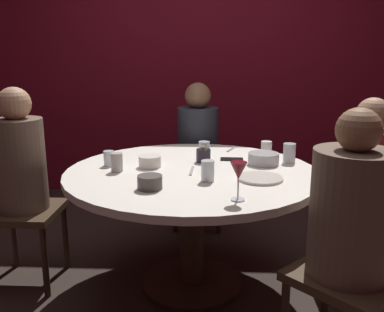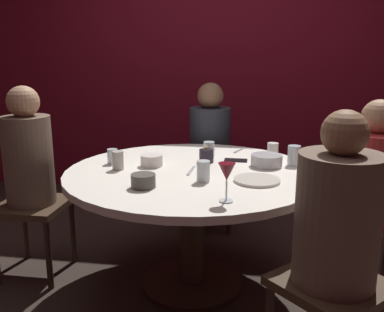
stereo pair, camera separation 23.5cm
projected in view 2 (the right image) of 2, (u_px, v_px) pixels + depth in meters
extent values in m
plane|color=#2D231E|center=(192.00, 284.00, 2.54)|extent=(8.00, 8.00, 0.00)
cube|color=maroon|center=(221.00, 61.00, 3.99)|extent=(6.00, 0.10, 2.60)
cylinder|color=silver|center=(192.00, 173.00, 2.37)|extent=(1.43, 1.43, 0.04)
cylinder|color=#332319|center=(192.00, 232.00, 2.46)|extent=(0.14, 0.14, 0.68)
cylinder|color=#2D2116|center=(192.00, 282.00, 2.53)|extent=(0.60, 0.60, 0.03)
cube|color=#3F2D1E|center=(33.00, 206.00, 2.58)|extent=(0.40, 0.40, 0.04)
cylinder|color=brown|center=(29.00, 160.00, 2.51)|extent=(0.29, 0.29, 0.54)
sphere|color=tan|center=(23.00, 102.00, 2.43)|extent=(0.19, 0.19, 0.19)
cylinder|color=#332319|center=(48.00, 255.00, 2.44)|extent=(0.04, 0.04, 0.43)
cylinder|color=#332319|center=(26.00, 228.00, 2.82)|extent=(0.04, 0.04, 0.43)
cylinder|color=#332319|center=(73.00, 232.00, 2.77)|extent=(0.04, 0.04, 0.43)
cube|color=#3F2D1E|center=(210.00, 172.00, 3.33)|extent=(0.40, 0.40, 0.04)
cylinder|color=#2D333D|center=(210.00, 139.00, 3.27)|extent=(0.32, 0.32, 0.49)
sphere|color=#8C6647|center=(210.00, 96.00, 3.19)|extent=(0.20, 0.20, 0.20)
cylinder|color=#332319|center=(192.00, 192.00, 3.58)|extent=(0.04, 0.04, 0.43)
cylinder|color=#332319|center=(185.00, 206.00, 3.25)|extent=(0.04, 0.04, 0.43)
cylinder|color=#332319|center=(232.00, 194.00, 3.53)|extent=(0.04, 0.04, 0.43)
cylinder|color=#332319|center=(229.00, 208.00, 3.20)|extent=(0.04, 0.04, 0.43)
cube|color=#3F2D1E|center=(368.00, 225.00, 2.29)|extent=(0.40, 0.40, 0.04)
cylinder|color=#B22D2D|center=(373.00, 178.00, 2.23)|extent=(0.33, 0.33, 0.49)
sphere|color=tan|center=(379.00, 117.00, 2.15)|extent=(0.18, 0.18, 0.18)
cylinder|color=#332319|center=(328.00, 248.00, 2.53)|extent=(0.04, 0.04, 0.43)
cylinder|color=#332319|center=(338.00, 277.00, 2.20)|extent=(0.04, 0.04, 0.43)
cube|color=#3F2D1E|center=(331.00, 285.00, 1.68)|extent=(0.57, 0.57, 0.04)
cylinder|color=brown|center=(337.00, 220.00, 1.62)|extent=(0.46, 0.46, 0.53)
sphere|color=#8C6647|center=(345.00, 133.00, 1.54)|extent=(0.18, 0.18, 0.18)
cylinder|color=#332319|center=(319.00, 303.00, 1.97)|extent=(0.04, 0.04, 0.43)
cylinder|color=black|center=(206.00, 156.00, 2.52)|extent=(0.09, 0.09, 0.08)
sphere|color=#F9D159|center=(206.00, 148.00, 2.51)|extent=(0.02, 0.02, 0.02)
cylinder|color=silver|center=(226.00, 201.00, 1.85)|extent=(0.06, 0.06, 0.01)
cylinder|color=silver|center=(226.00, 191.00, 1.84)|extent=(0.01, 0.01, 0.09)
cone|color=maroon|center=(227.00, 172.00, 1.82)|extent=(0.08, 0.08, 0.08)
cylinder|color=beige|center=(257.00, 180.00, 2.14)|extent=(0.24, 0.24, 0.01)
cube|color=black|center=(236.00, 160.00, 2.56)|extent=(0.14, 0.07, 0.01)
cylinder|color=#B7B7BC|center=(267.00, 160.00, 2.44)|extent=(0.18, 0.18, 0.07)
cylinder|color=silver|center=(152.00, 160.00, 2.44)|extent=(0.13, 0.13, 0.07)
cylinder|color=#4C4742|center=(143.00, 181.00, 2.04)|extent=(0.12, 0.12, 0.07)
cylinder|color=silver|center=(273.00, 150.00, 2.63)|extent=(0.07, 0.07, 0.10)
cylinder|color=silver|center=(203.00, 171.00, 2.13)|extent=(0.07, 0.07, 0.11)
cylinder|color=silver|center=(112.00, 156.00, 2.49)|extent=(0.06, 0.06, 0.09)
cylinder|color=#B2ADA3|center=(118.00, 160.00, 2.36)|extent=(0.07, 0.07, 0.11)
cylinder|color=silver|center=(294.00, 155.00, 2.45)|extent=(0.07, 0.07, 0.12)
cylinder|color=silver|center=(209.00, 150.00, 2.63)|extent=(0.07, 0.07, 0.10)
cube|color=#B7B7BC|center=(240.00, 150.00, 2.85)|extent=(0.08, 0.17, 0.01)
cube|color=#B7B7BC|center=(192.00, 171.00, 2.34)|extent=(0.02, 0.18, 0.01)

